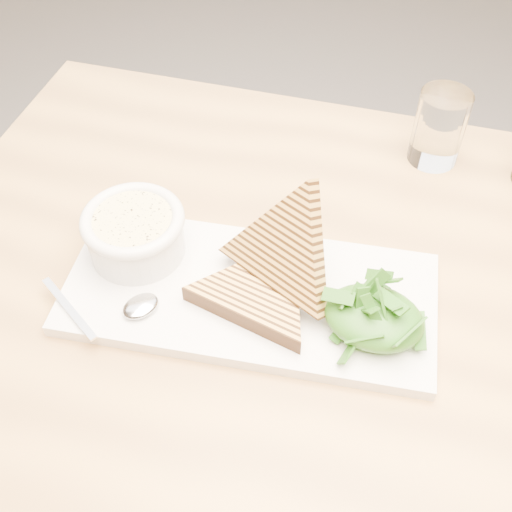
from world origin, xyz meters
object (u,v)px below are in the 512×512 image
(platter, at_px, (250,294))
(soup_bowl, at_px, (136,237))
(glass_near, at_px, (439,128))
(table_top, at_px, (367,319))

(platter, xyz_separation_m, soup_bowl, (-0.14, 0.01, 0.03))
(soup_bowl, distance_m, glass_near, 0.42)
(table_top, bearing_deg, platter, -165.50)
(soup_bowl, xyz_separation_m, glass_near, (0.29, 0.30, 0.01))
(glass_near, bearing_deg, platter, -114.81)
(table_top, height_order, platter, platter)
(platter, bearing_deg, soup_bowl, 176.44)
(soup_bowl, bearing_deg, platter, -3.56)
(table_top, relative_size, glass_near, 10.81)
(table_top, xyz_separation_m, glass_near, (0.02, 0.28, 0.07))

